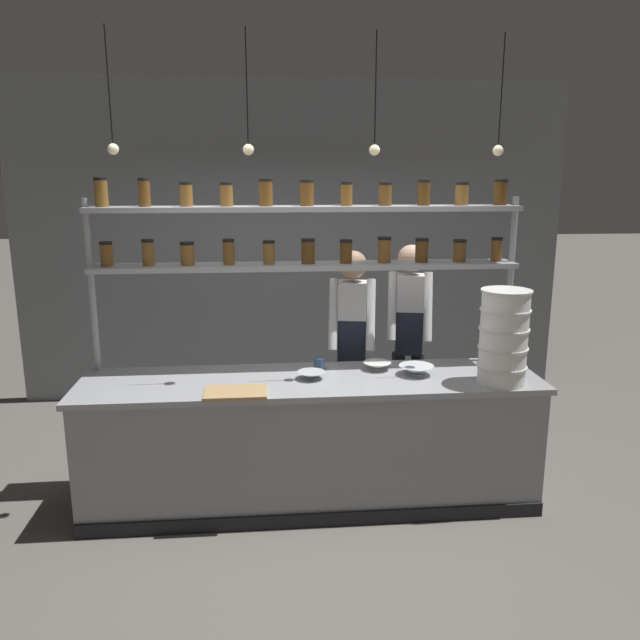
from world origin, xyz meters
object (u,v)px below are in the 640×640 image
Objects in this scene: spice_shelf_unit at (308,242)px; container_stack at (504,337)px; prep_bowl_center_back at (311,375)px; cutting_board at (236,393)px; chef_left at (352,342)px; prep_bowl_center_front at (377,366)px; prep_bowl_near_left at (416,370)px; chef_center at (409,333)px; serving_cup_front at (319,364)px.

container_stack is (1.26, -0.55, -0.59)m from spice_shelf_unit.
cutting_board is at bearing -152.20° from prep_bowl_center_back.
chef_left is 1.25m from container_stack.
spice_shelf_unit reaches higher than container_stack.
spice_shelf_unit is 1.02m from prep_bowl_center_front.
container_stack is 2.60× the size of prep_bowl_near_left.
prep_bowl_near_left is (-0.52, 0.23, -0.29)m from container_stack.
chef_center is (0.51, 0.20, 0.01)m from chef_left.
chef_left reaches higher than container_stack.
chef_center is at bearing 110.50° from container_stack.
prep_bowl_center_front is 0.52m from prep_bowl_center_back.
container_stack is at bearing -57.97° from chef_center.
spice_shelf_unit is 0.95m from chef_left.
prep_bowl_center_back is 2.17× the size of serving_cup_front.
chef_left is 0.74m from prep_bowl_center_back.
spice_shelf_unit is at bearing 117.01° from serving_cup_front.
chef_left is 0.72m from prep_bowl_near_left.
cutting_board is at bearing -166.90° from prep_bowl_near_left.
cutting_board is at bearing -124.17° from chef_left.
container_stack reaches higher than prep_bowl_center_front.
chef_left is 0.48m from prep_bowl_center_front.
chef_left is 0.54m from chef_center.
chef_left reaches higher than cutting_board.
spice_shelf_unit is 34.51× the size of serving_cup_front.
prep_bowl_center_back is (0.51, 0.27, 0.01)m from cutting_board.
spice_shelf_unit is 1.50m from container_stack.
prep_bowl_center_front is at bearing -4.78° from serving_cup_front.
container_stack is 3.34× the size of prep_bowl_center_back.
container_stack is (0.90, -0.84, 0.24)m from chef_left.
chef_left reaches higher than prep_bowl_center_back.
prep_bowl_near_left is at bearing 156.11° from container_stack.
prep_bowl_center_back is at bearing -109.90° from serving_cup_front.
chef_center reaches higher than prep_bowl_center_front.
chef_left is 8.61× the size of prep_bowl_center_front.
prep_bowl_center_back is (-0.37, -0.63, -0.06)m from chef_left.
chef_center reaches higher than prep_bowl_center_back.
cutting_board is 2.08× the size of prep_bowl_center_back.
chef_center is 2.72× the size of container_stack.
chef_left is at bearing 45.67° from cutting_board.
chef_left is at bearing 55.16° from serving_cup_front.
serving_cup_front is (0.07, 0.20, 0.02)m from prep_bowl_center_back.
serving_cup_front is at bearing 160.92° from container_stack.
container_stack reaches higher than cutting_board.
chef_center reaches higher than chef_left.
serving_cup_front is (0.07, -0.13, -0.86)m from spice_shelf_unit.
prep_bowl_center_front is (-0.78, 0.38, -0.30)m from container_stack.
spice_shelf_unit is at bearing 49.79° from cutting_board.
container_stack is at bearing -23.44° from spice_shelf_unit.
prep_bowl_center_front is at bearing -19.20° from spice_shelf_unit.
prep_bowl_center_back is (-0.01, -0.34, -0.88)m from spice_shelf_unit.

